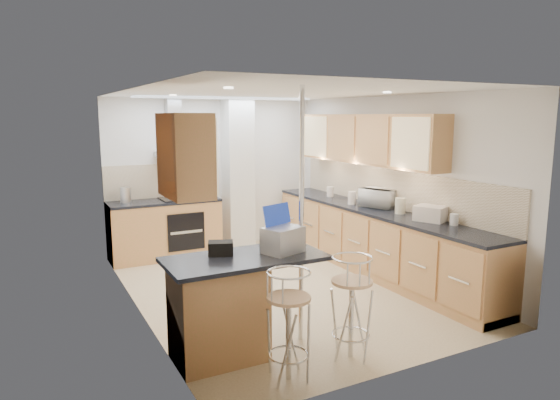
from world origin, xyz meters
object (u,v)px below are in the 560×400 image
bar_stool_near (289,325)px  bread_bin (431,213)px  laptop (283,240)px  bar_stool_end (351,307)px  microwave (379,198)px

bar_stool_near → bread_bin: bearing=11.8°
laptop → bar_stool_end: size_ratio=0.37×
microwave → bar_stool_near: bearing=109.3°
laptop → bar_stool_near: bearing=-132.7°
bar_stool_near → bar_stool_end: (0.70, 0.08, 0.00)m
bread_bin → bar_stool_near: bearing=179.1°
bar_stool_near → bar_stool_end: bar_stool_end is taller
microwave → bar_stool_end: size_ratio=0.50×
bar_stool_end → laptop: bearing=57.2°
microwave → bar_stool_end: 2.87m
microwave → laptop: size_ratio=1.36×
laptop → bar_stool_end: bearing=-66.6°
bread_bin → bar_stool_end: bearing=-175.8°
bar_stool_end → bread_bin: (1.90, 0.99, 0.53)m
laptop → bar_stool_near: (-0.25, -0.57, -0.58)m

